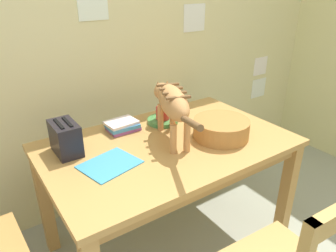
# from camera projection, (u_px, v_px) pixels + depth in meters

# --- Properties ---
(wall_rear) EXTENTS (4.80, 0.11, 2.50)m
(wall_rear) POSITION_uv_depth(u_px,v_px,m) (91.00, 36.00, 2.06)
(wall_rear) COLOR beige
(wall_rear) RESTS_ON ground_plane
(dining_table) EXTENTS (1.38, 0.87, 0.75)m
(dining_table) POSITION_uv_depth(u_px,v_px,m) (168.00, 156.00, 1.84)
(dining_table) COLOR #BB8948
(dining_table) RESTS_ON ground_plane
(cat) EXTENTS (0.31, 0.71, 0.31)m
(cat) POSITION_uv_depth(u_px,v_px,m) (172.00, 103.00, 1.76)
(cat) COLOR tan
(cat) RESTS_ON dining_table
(saucer_bowl) EXTENTS (0.20, 0.20, 0.03)m
(saucer_bowl) POSITION_uv_depth(u_px,v_px,m) (163.00, 121.00, 2.04)
(saucer_bowl) COLOR #468C46
(saucer_bowl) RESTS_ON dining_table
(coffee_mug) EXTENTS (0.13, 0.09, 0.08)m
(coffee_mug) POSITION_uv_depth(u_px,v_px,m) (163.00, 113.00, 2.02)
(coffee_mug) COLOR red
(coffee_mug) RESTS_ON saucer_bowl
(magazine) EXTENTS (0.31, 0.27, 0.01)m
(magazine) POSITION_uv_depth(u_px,v_px,m) (110.00, 164.00, 1.59)
(magazine) COLOR #3C94C8
(magazine) RESTS_ON dining_table
(book_stack) EXTENTS (0.20, 0.15, 0.06)m
(book_stack) POSITION_uv_depth(u_px,v_px,m) (122.00, 126.00, 1.93)
(book_stack) COLOR #9B4C9C
(book_stack) RESTS_ON dining_table
(wicker_basket) EXTENTS (0.32, 0.32, 0.11)m
(wicker_basket) POSITION_uv_depth(u_px,v_px,m) (221.00, 128.00, 1.84)
(wicker_basket) COLOR #B3783B
(wicker_basket) RESTS_ON dining_table
(toaster) EXTENTS (0.12, 0.20, 0.18)m
(toaster) POSITION_uv_depth(u_px,v_px,m) (65.00, 138.00, 1.66)
(toaster) COLOR black
(toaster) RESTS_ON dining_table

